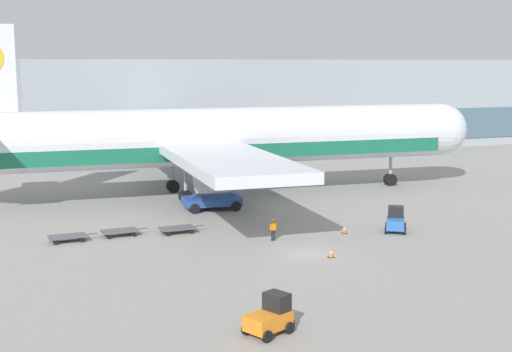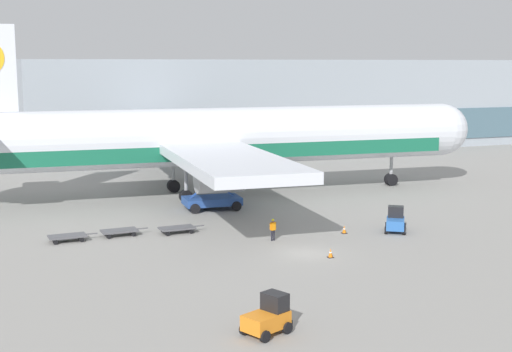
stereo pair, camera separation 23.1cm
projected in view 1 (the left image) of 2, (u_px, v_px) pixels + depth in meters
ground_plane at (305, 253)px, 50.97m from camera, size 400.00×400.00×0.00m
terminal_building at (311, 104)px, 115.21m from camera, size 90.00×18.20×14.00m
airplane_main at (211, 139)px, 72.33m from camera, size 58.10×48.39×17.00m
scissor_lift_loader at (212, 189)px, 66.17m from camera, size 5.37×3.64×4.80m
baggage_tug_foreground at (396, 221)px, 57.49m from camera, size 2.58×2.82×2.00m
baggage_tug_mid at (270, 317)px, 35.74m from camera, size 2.80×2.40×2.00m
baggage_dolly_lead at (68, 237)px, 54.26m from camera, size 3.74×1.64×0.48m
baggage_dolly_second at (120, 231)px, 56.04m from camera, size 3.74×1.64×0.48m
baggage_dolly_third at (177, 228)px, 56.97m from camera, size 3.74×1.64×0.48m
ground_crew_near at (273, 228)px, 54.48m from camera, size 0.56×0.29×1.71m
traffic_cone_near at (344, 229)px, 56.95m from camera, size 0.40×0.40×0.64m
traffic_cone_far at (331, 253)px, 49.83m from camera, size 0.40×0.40×0.65m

